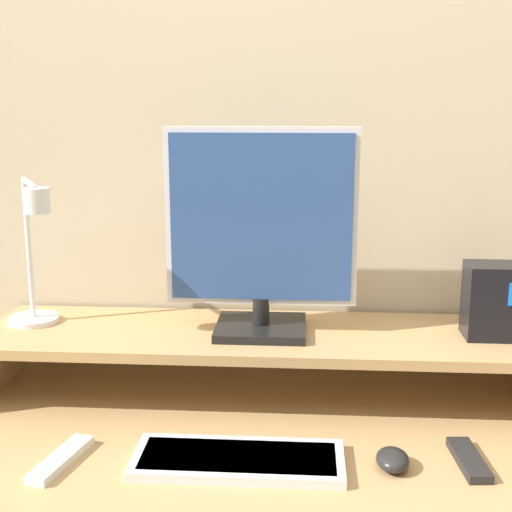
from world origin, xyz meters
name	(u,v)px	position (x,y,z in m)	size (l,w,h in m)	color
wall_back	(266,157)	(0.00, 0.72, 1.25)	(6.00, 0.05, 2.50)	beige
monitor_shelf	(261,341)	(0.00, 0.53, 0.87)	(1.21, 0.31, 0.15)	tan
monitor	(261,232)	(0.00, 0.53, 1.11)	(0.41, 0.18, 0.44)	black
desk_lamp	(34,259)	(-0.49, 0.50, 1.05)	(0.16, 0.22, 0.33)	silver
router_dock	(490,301)	(0.48, 0.53, 0.97)	(0.10, 0.09, 0.16)	black
keyboard	(238,460)	(-0.02, 0.22, 0.75)	(0.38, 0.15, 0.02)	silver
mouse	(393,460)	(0.25, 0.22, 0.76)	(0.06, 0.08, 0.03)	black
remote_control	(61,459)	(-0.34, 0.20, 0.75)	(0.08, 0.17, 0.02)	white
remote_secondary	(469,460)	(0.39, 0.25, 0.75)	(0.06, 0.15, 0.02)	black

